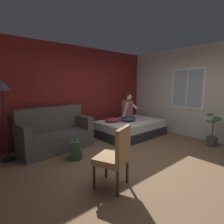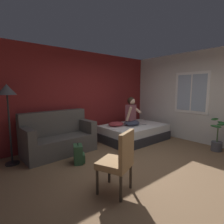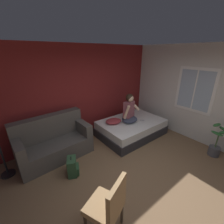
# 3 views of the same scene
# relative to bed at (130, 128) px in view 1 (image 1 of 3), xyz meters

# --- Properties ---
(ground_plane) EXTENTS (40.00, 40.00, 0.00)m
(ground_plane) POSITION_rel_bed_xyz_m (-1.23, -1.54, -0.24)
(ground_plane) COLOR brown
(wall_back_accent) EXTENTS (10.03, 0.16, 2.70)m
(wall_back_accent) POSITION_rel_bed_xyz_m (-1.23, 0.98, 1.11)
(wall_back_accent) COLOR maroon
(wall_back_accent) RESTS_ON ground
(wall_side_with_window) EXTENTS (0.19, 6.29, 2.70)m
(wall_side_with_window) POSITION_rel_bed_xyz_m (1.37, -1.54, 1.12)
(wall_side_with_window) COLOR silver
(wall_side_with_window) RESTS_ON ground
(bed) EXTENTS (2.00, 1.36, 0.48)m
(bed) POSITION_rel_bed_xyz_m (0.00, 0.00, 0.00)
(bed) COLOR #2D2D33
(bed) RESTS_ON ground
(couch) EXTENTS (1.74, 0.90, 1.04)m
(couch) POSITION_rel_bed_xyz_m (-2.27, 0.42, 0.16)
(couch) COLOR #514C47
(couch) RESTS_ON ground
(side_chair) EXTENTS (0.61, 0.61, 0.98)m
(side_chair) POSITION_rel_bed_xyz_m (-2.24, -1.81, 0.30)
(side_chair) COLOR #382D23
(side_chair) RESTS_ON ground
(person_seated) EXTENTS (0.61, 0.55, 0.88)m
(person_seated) POSITION_rel_bed_xyz_m (-0.10, 0.01, 0.60)
(person_seated) COLOR #383D51
(person_seated) RESTS_ON bed
(backpack) EXTENTS (0.32, 0.35, 0.46)m
(backpack) POSITION_rel_bed_xyz_m (-2.19, -0.44, -0.04)
(backpack) COLOR #2D5133
(backpack) RESTS_ON ground
(throw_pillow) EXTENTS (0.56, 0.48, 0.14)m
(throw_pillow) POSITION_rel_bed_xyz_m (-0.55, 0.21, 0.31)
(throw_pillow) COLOR #993338
(throw_pillow) RESTS_ON bed
(cell_phone) EXTENTS (0.15, 0.15, 0.01)m
(cell_phone) POSITION_rel_bed_xyz_m (0.27, -0.19, 0.25)
(cell_phone) COLOR #B7B7BC
(cell_phone) RESTS_ON bed
(floor_lamp) EXTENTS (0.36, 0.36, 1.70)m
(floor_lamp) POSITION_rel_bed_xyz_m (-3.32, 0.41, 1.19)
(floor_lamp) COLOR black
(floor_lamp) RESTS_ON ground
(potted_plant) EXTENTS (0.39, 0.37, 0.85)m
(potted_plant) POSITION_rel_bed_xyz_m (0.94, -2.06, 0.07)
(potted_plant) COLOR #4C4C51
(potted_plant) RESTS_ON ground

